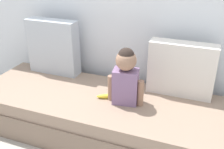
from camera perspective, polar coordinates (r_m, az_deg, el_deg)
The scene contains 7 objects.
ground_plane at distance 2.65m, azimuth -2.58°, elevation -11.93°, with size 12.00×12.00×0.00m, color #B2ADA3.
back_wall at distance 2.67m, azimuth 1.87°, elevation 14.73°, with size 5.63×0.10×2.21m, color silver.
couch at distance 2.54m, azimuth -2.66°, elevation -8.59°, with size 2.43×0.86×0.38m.
throw_pillow_left at distance 2.87m, azimuth -12.56°, elevation 5.84°, with size 0.55×0.16×0.58m, color #B2BCC6.
throw_pillow_right at distance 2.46m, azimuth 14.74°, elevation 1.12°, with size 0.59×0.16×0.50m, color silver.
toddler at distance 2.23m, azimuth 3.02°, elevation -0.21°, with size 0.33×0.18×0.51m.
banana at distance 2.40m, azimuth -1.27°, elevation -4.68°, with size 0.17×0.04×0.04m, color yellow.
Camera 1 is at (0.86, -1.91, 1.62)m, focal length 42.24 mm.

